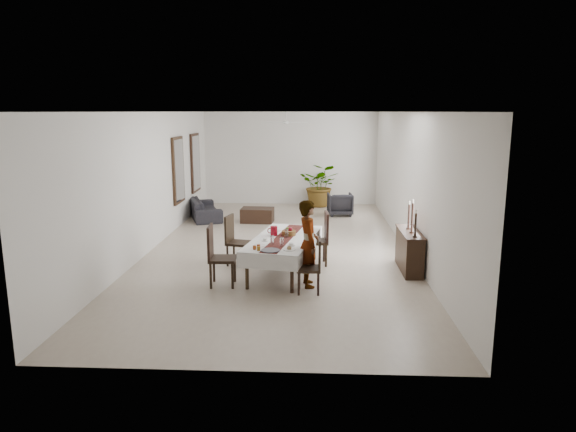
{
  "coord_description": "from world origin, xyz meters",
  "views": [
    {
      "loc": [
        0.79,
        -11.89,
        3.21
      ],
      "look_at": [
        0.28,
        -1.34,
        1.05
      ],
      "focal_mm": 32.0,
      "sensor_mm": 36.0,
      "label": 1
    }
  ],
  "objects": [
    {
      "name": "table_leg_fl",
      "position": [
        -0.39,
        -2.96,
        0.34
      ],
      "size": [
        0.08,
        0.08,
        0.67
      ],
      "primitive_type": "cylinder",
      "rotation": [
        0.0,
        0.0,
        -0.19
      ],
      "color": "black",
      "rests_on": "floor"
    },
    {
      "name": "coffee_table",
      "position": [
        -0.83,
        2.87,
        0.21
      ],
      "size": [
        0.97,
        0.67,
        0.42
      ],
      "primitive_type": "cube",
      "rotation": [
        0.0,
        0.0,
        -0.05
      ],
      "color": "black",
      "rests_on": "floor"
    },
    {
      "name": "chair_right_near_leg_bl",
      "position": [
        0.56,
        -3.24,
        0.21
      ],
      "size": [
        0.04,
        0.04,
        0.42
      ],
      "primitive_type": "cylinder",
      "rotation": [
        0.0,
        0.0,
        -0.0
      ],
      "color": "black",
      "rests_on": "floor"
    },
    {
      "name": "sideboard_top",
      "position": [
        2.78,
        -1.66,
        0.81
      ],
      "size": [
        0.39,
        1.38,
        0.03
      ],
      "primitive_type": "cube",
      "color": "black",
      "rests_on": "sideboard_body"
    },
    {
      "name": "candlestick_mid_candle",
      "position": [
        2.78,
        -1.8,
        1.46
      ],
      "size": [
        0.03,
        0.03,
        0.07
      ],
      "primitive_type": "cylinder",
      "color": "white",
      "rests_on": "candlestick_mid_shaft"
    },
    {
      "name": "chair_left_near_seat",
      "position": [
        -0.87,
        -2.77,
        0.51
      ],
      "size": [
        0.51,
        0.51,
        0.06
      ],
      "primitive_type": "cube",
      "rotation": [
        0.0,
        0.0,
        -1.53
      ],
      "color": "black",
      "rests_on": "chair_left_near_leg_fl"
    },
    {
      "name": "chair_right_far_leg_fr",
      "position": [
        1.05,
        -1.12,
        0.24
      ],
      "size": [
        0.05,
        0.05,
        0.47
      ],
      "primitive_type": "cylinder",
      "rotation": [
        0.0,
        0.0,
        0.09
      ],
      "color": "black",
      "rests_on": "floor"
    },
    {
      "name": "woman",
      "position": [
        0.72,
        -2.71,
        0.81
      ],
      "size": [
        0.49,
        0.65,
        1.63
      ],
      "primitive_type": "imported",
      "rotation": [
        0.0,
        0.0,
        1.75
      ],
      "color": "gray",
      "rests_on": "floor"
    },
    {
      "name": "saucer_left",
      "position": [
        -0.12,
        -2.24,
        0.74
      ],
      "size": [
        0.14,
        0.14,
        0.01
      ],
      "primitive_type": "cylinder",
      "color": "white",
      "rests_on": "tablecloth_top"
    },
    {
      "name": "chair_right_far_back",
      "position": [
        1.09,
        -1.31,
        0.83
      ],
      "size": [
        0.09,
        0.48,
        0.61
      ],
      "primitive_type": "cube",
      "rotation": [
        0.0,
        0.0,
        1.66
      ],
      "color": "black",
      "rests_on": "chair_right_far_seat"
    },
    {
      "name": "dining_table_top",
      "position": [
        0.22,
        -1.96,
        0.7
      ],
      "size": [
        1.37,
        2.44,
        0.05
      ],
      "primitive_type": "cube",
      "rotation": [
        0.0,
        0.0,
        -0.19
      ],
      "color": "black",
      "rests_on": "table_leg_fl"
    },
    {
      "name": "floor",
      "position": [
        0.0,
        0.0,
        0.0
      ],
      "size": [
        6.0,
        12.0,
        0.0
      ],
      "primitive_type": "cube",
      "color": "#B7A792",
      "rests_on": "ground"
    },
    {
      "name": "tablecloth_drape_near",
      "position": [
        -0.0,
        -3.18,
        0.59
      ],
      "size": [
        1.12,
        0.22,
        0.29
      ],
      "primitive_type": "cube",
      "rotation": [
        0.0,
        0.0,
        -0.19
      ],
      "color": "silver",
      "rests_on": "dining_table_top"
    },
    {
      "name": "mirror_glass_near",
      "position": [
        -2.92,
        2.2,
        1.6
      ],
      "size": [
        0.01,
        0.9,
        1.7
      ],
      "primitive_type": "cube",
      "color": "silver",
      "rests_on": "mirror_frame_near"
    },
    {
      "name": "fan_blade_n",
      "position": [
        0.0,
        3.35,
        2.9
      ],
      "size": [
        0.1,
        0.55,
        0.01
      ],
      "primitive_type": "cube",
      "color": "silver",
      "rests_on": "fan_hub"
    },
    {
      "name": "candlestick_mid_base",
      "position": [
        2.78,
        -1.8,
        0.84
      ],
      "size": [
        0.09,
        0.09,
        0.03
      ],
      "primitive_type": "cylinder",
      "color": "black",
      "rests_on": "sideboard_top"
    },
    {
      "name": "mirror_frame_far",
      "position": [
        -2.96,
        4.3,
        1.6
      ],
      "size": [
        0.06,
        1.05,
        1.85
      ],
      "primitive_type": "cube",
      "color": "black",
      "rests_on": "wall_left"
    },
    {
      "name": "serving_tray",
      "position": [
        0.04,
        -2.95,
        0.74
      ],
      "size": [
        0.35,
        0.35,
        0.02
      ],
      "primitive_type": "cylinder",
      "color": "#3F3F44",
      "rests_on": "tablecloth_top"
    },
    {
      "name": "chair_left_near_leg_br",
      "position": [
        -0.66,
        -2.96,
        0.24
      ],
      "size": [
        0.05,
        0.05,
        0.48
      ],
      "primitive_type": "cylinder",
      "rotation": [
        0.0,
        0.0,
        0.04
      ],
      "color": "black",
      "rests_on": "floor"
    },
    {
      "name": "mirror_glass_far",
      "position": [
        -2.92,
        4.3,
        1.6
      ],
      "size": [
        0.01,
        0.9,
        1.7
      ],
      "primitive_type": "cube",
      "color": "silver",
      "rests_on": "mirror_frame_far"
    },
    {
      "name": "chair_right_near_leg_fr",
      "position": [
        0.91,
        -2.9,
        0.21
      ],
      "size": [
        0.04,
        0.04,
        0.42
      ],
      "primitive_type": "cylinder",
      "rotation": [
        0.0,
        0.0,
        -0.0
      ],
      "color": "black",
      "rests_on": "floor"
    },
    {
      "name": "chair_right_far_leg_br",
      "position": [
        0.66,
        -1.16,
        0.24
      ],
      "size": [
        0.05,
        0.05,
        0.47
      ],
      "primitive_type": "cylinder",
      "rotation": [
        0.0,
        0.0,
        0.09
      ],
      "color": "black",
      "rests_on": "floor"
    },
    {
      "name": "chair_right_near_leg_fl",
      "position": [
        0.91,
        -3.24,
        0.21
      ],
      "size": [
        0.04,
        0.04,
        0.42
      ],
      "primitive_type": "cylinder",
      "rotation": [
        0.0,
        0.0,
        -0.0
      ],
      "color": "black",
      "rests_on": "floor"
    },
    {
      "name": "candlestick_far_base",
      "position": [
        2.78,
        -1.44,
        0.84
      ],
      "size": [
        0.09,
        0.09,
        0.03
      ],
      "primitive_type": "cylinder",
      "color": "black",
      "rests_on": "sideboard_top"
    },
    {
      "name": "table_runner",
      "position": [
        0.22,
        -1.96,
        0.73
      ],
      "size": [
        0.77,
        2.42,
        0.0
      ],
      "primitive_type": "cube",
      "rotation": [
        0.0,
        0.0,
        -0.19
      ],
      "color": "maroon",
      "rests_on": "tablecloth_top"
    },
    {
      "name": "wine_glass_near",
      "position": [
        0.22,
        -2.6,
        0.81
      ],
      "size": [
        0.07,
        0.07,
        0.16
      ],
      "primitive_type": "cylinder",
      "color": "white",
      "rests_on": "tablecloth_top"
    },
    {
      "name": "fan_hub",
      "position": [
        0.0,
        3.0,
        2.9
      ],
      "size": [
        0.16,
        0.16,
        0.08
      ],
      "primitive_type": "cylinder",
      "color": "silver",
      "rests_on": "fan_rod"
    },
    {
      "name": "candlestick_far_candle",
      "position": [
        2.78,
        -1.44,
        1.37
      ],
      "size": [
        0.03,
        0.03,
        0.07
      ],
      "primitive_type": "cylinder",
      "color": "beige",
      "rests_on": "candlestick_far_shaft"
    },
    {
      "name": "candlestick_far_shaft",
      "position": [
        2.78,
        -1.44,
        1.09
      ],
      "size": [
        0.04,
        0.04,
        0.49
      ],
      "primitive_type": "cylinder",
      "color": "black",
      "rests_on": "candlestick_far_base"
    },
    {
      "name": "saucer_right",
      "position": [
        0.4,
        -2.58,
        0.74
      ],
      "size": [
        0.14,
        0.14,
        0.01
      ],
      "primitive_type": "cylinder",
      "color": "silver",
      "rests_on": "tablecloth_top"
    },
    {
      "name": "wall_back",
      "position": [
        0.0,
        6.0,
        1.6
      ],
      "size": [
        6.0,
        0.02,
        3.2
      ],
      "primitive_type": "cube",
      "color": "white",
      "rests_on": "floor"
    },
    {
      "name": "teacup_left",
      "position": [
        -0.12,
        -2.24,
        0.76
      ],
      "size": [
        0.09,
        0.09,
        0.06
      ],
      "primitive_type": "cylinder",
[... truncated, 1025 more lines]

